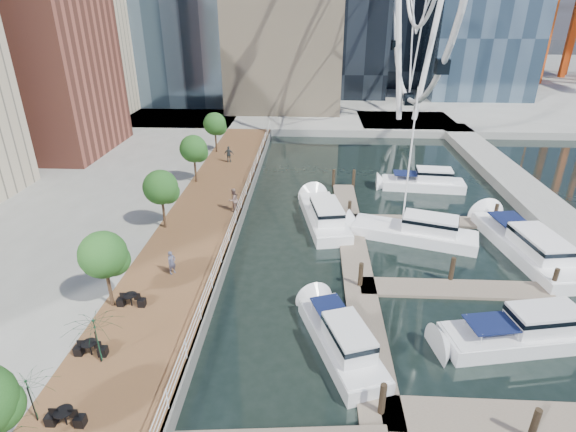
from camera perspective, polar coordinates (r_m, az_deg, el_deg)
The scene contains 16 objects.
ground at distance 23.22m, azimuth 3.16°, elevation -19.93°, with size 520.00×520.00×0.00m, color black.
boardwalk at distance 36.29m, azimuth -11.12°, elevation -1.49°, with size 6.00×60.00×1.00m, color brown.
seawall at distance 35.69m, azimuth -6.44°, elevation -1.62°, with size 0.25×60.00×1.00m, color #595954.
land_far at distance 119.52m, azimuth 3.29°, elevation 17.28°, with size 200.00×114.00×1.00m, color gray.
breakwater at distance 44.66m, azimuth 29.84°, elevation 0.67°, with size 4.00×60.00×1.00m, color gray.
pier at distance 71.72m, azimuth 14.76°, elevation 11.36°, with size 14.00×12.00×1.00m, color gray.
railing at distance 35.26m, azimuth -6.68°, elevation -0.13°, with size 0.10×60.00×1.05m, color white, non-canonical shape.
floating_docks at distance 31.94m, azimuth 17.75°, elevation -6.18°, with size 16.00×34.00×2.60m.
street_trees at distance 34.59m, azimuth -15.88°, elevation 3.52°, with size 2.60×42.60×4.60m.
cafe_tables at distance 23.14m, azimuth -25.02°, elevation -18.35°, with size 2.50×13.70×0.74m.
yacht_foreground at distance 27.96m, azimuth 27.37°, elevation -14.19°, with size 2.51×9.39×2.15m, color silver, non-canonical shape.
pedestrian_near at distance 29.35m, azimuth -14.55°, elevation -5.74°, with size 0.57×0.37×1.56m, color #51526C.
pedestrian_mid at distance 37.25m, azimuth -6.97°, elevation 2.05°, with size 0.96×0.75×1.98m, color #8F6D63.
pedestrian_far at distance 49.64m, azimuth -7.51°, elevation 7.78°, with size 1.04×0.43×1.78m, color #343C41.
moored_yachts at distance 34.68m, azimuth 16.82°, elevation -4.39°, with size 19.34×35.27×11.50m.
cafe_seating at distance 22.12m, azimuth -27.35°, elevation -18.36°, with size 4.39×8.71×2.55m.
Camera 1 is at (-0.34, -16.46, 16.37)m, focal length 28.00 mm.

